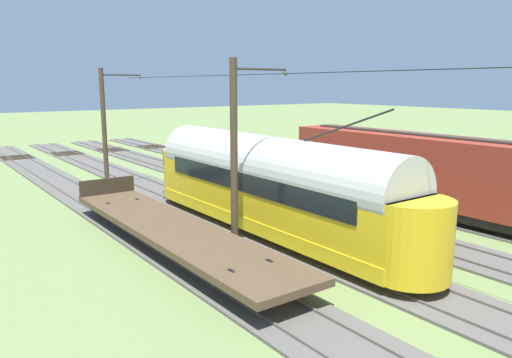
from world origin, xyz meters
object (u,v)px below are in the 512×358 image
Objects in this scene: vintage_streetcar at (269,184)px; catenary_pole_mid_near at (235,154)px; flatcar_far_siding at (171,229)px; boxcar_adjacent at (405,168)px; catenary_pole_foreground at (105,128)px.

vintage_streetcar is 3.08m from catenary_pole_mid_near.
boxcar_adjacent is at bearing 175.00° from flatcar_far_siding.
vintage_streetcar is 2.32× the size of catenary_pole_mid_near.
vintage_streetcar is at bearing 171.30° from flatcar_far_siding.
flatcar_far_siding is 13.02m from catenary_pole_foreground.
catenary_pole_foreground is (2.41, -13.18, 1.61)m from vintage_streetcar.
catenary_pole_foreground is at bearing -90.00° from catenary_pole_mid_near.
boxcar_adjacent is 1.84× the size of catenary_pole_mid_near.
vintage_streetcar is at bearing 100.34° from catenary_pole_foreground.
boxcar_adjacent reaches higher than flatcar_far_siding.
flatcar_far_siding is at bearing 81.24° from catenary_pole_foreground.
vintage_streetcar is 1.26× the size of boxcar_adjacent.
catenary_pole_foreground is at bearing -79.66° from vintage_streetcar.
boxcar_adjacent is 17.67m from catenary_pole_foreground.
vintage_streetcar is 8.69m from boxcar_adjacent.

